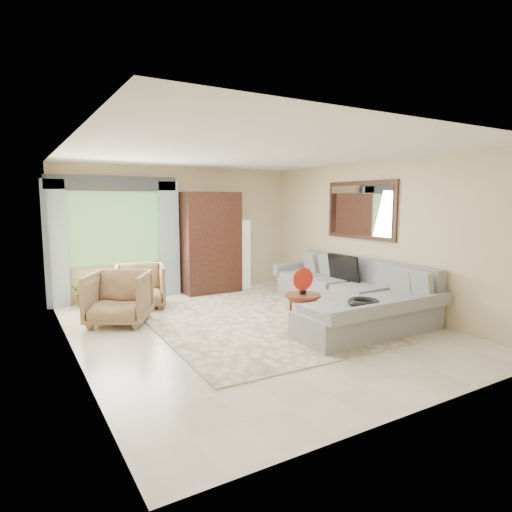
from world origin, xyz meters
TOP-DOWN VIEW (x-y plane):
  - ground at (0.00, 0.00)m, footprint 6.00×6.00m
  - area_rug at (0.14, 0.30)m, footprint 3.11×4.08m
  - sectional_sofa at (1.78, -0.18)m, footprint 2.30×3.46m
  - tv_screen at (2.05, 0.30)m, footprint 0.14×0.74m
  - garden_hose at (1.00, -1.28)m, footprint 0.43×0.43m
  - coffee_table at (0.59, -0.44)m, footprint 0.54×0.54m
  - red_disc at (0.59, -0.44)m, footprint 0.34×0.05m
  - armchair_left at (-1.69, 1.27)m, footprint 1.22×1.23m
  - armchair_right at (-1.13, 2.11)m, footprint 1.03×1.05m
  - potted_plant at (-1.95, 2.72)m, footprint 0.56×0.53m
  - armoire at (0.55, 2.72)m, footprint 1.20×0.55m
  - floor_lamp at (1.35, 2.78)m, footprint 0.24×0.24m
  - window at (-1.35, 2.97)m, footprint 1.80×0.04m
  - curtain_left at (-2.40, 2.88)m, footprint 0.40×0.08m
  - curtain_right at (-0.30, 2.88)m, footprint 0.40×0.08m
  - valance at (-1.35, 2.90)m, footprint 2.40×0.12m
  - wall_mirror at (2.46, 0.35)m, footprint 0.05×1.70m

SIDE VIEW (x-z plane):
  - ground at x=0.00m, z-range 0.00..0.00m
  - area_rug at x=0.14m, z-range 0.00..0.02m
  - potted_plant at x=-1.95m, z-range 0.00..0.51m
  - sectional_sofa at x=1.78m, z-range -0.17..0.73m
  - coffee_table at x=0.59m, z-range 0.01..0.56m
  - armchair_right at x=-1.13m, z-range 0.00..0.79m
  - armchair_left at x=-1.69m, z-range 0.00..0.83m
  - garden_hose at x=1.00m, z-range 0.50..0.59m
  - tv_screen at x=2.05m, z-range 0.48..0.96m
  - floor_lamp at x=1.35m, z-range 0.00..1.50m
  - red_disc at x=0.59m, z-range 0.60..0.94m
  - armoire at x=0.55m, z-range 0.00..2.10m
  - curtain_left at x=-2.40m, z-range 0.00..2.30m
  - curtain_right at x=-0.30m, z-range 0.00..2.30m
  - window at x=-1.35m, z-range 0.70..2.10m
  - wall_mirror at x=2.46m, z-range 1.22..2.27m
  - valance at x=-1.35m, z-range 2.12..2.38m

